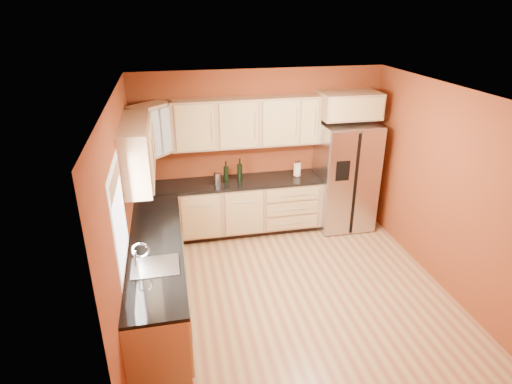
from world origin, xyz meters
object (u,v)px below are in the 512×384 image
(knife_block, at_px, (297,169))
(soap_dispenser, at_px, (297,171))
(refrigerator, at_px, (345,176))
(canister_left, at_px, (145,184))
(wine_bottle_a, at_px, (226,172))

(knife_block, height_order, soap_dispenser, knife_block)
(soap_dispenser, bearing_deg, knife_block, 75.41)
(refrigerator, bearing_deg, canister_left, 179.63)
(refrigerator, bearing_deg, soap_dispenser, 174.43)
(canister_left, xyz_separation_m, soap_dispenser, (2.41, 0.06, 0.00))
(wine_bottle_a, bearing_deg, knife_block, 1.41)
(wine_bottle_a, xyz_separation_m, soap_dispenser, (1.16, -0.00, -0.07))
(canister_left, relative_size, soap_dispenser, 0.95)
(refrigerator, relative_size, wine_bottle_a, 5.22)
(wine_bottle_a, height_order, knife_block, wine_bottle_a)
(canister_left, relative_size, knife_block, 0.86)
(canister_left, xyz_separation_m, knife_block, (2.41, 0.09, 0.02))
(refrigerator, distance_m, soap_dispenser, 0.81)
(refrigerator, xyz_separation_m, soap_dispenser, (-0.79, 0.08, 0.13))
(knife_block, bearing_deg, soap_dispenser, -86.16)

